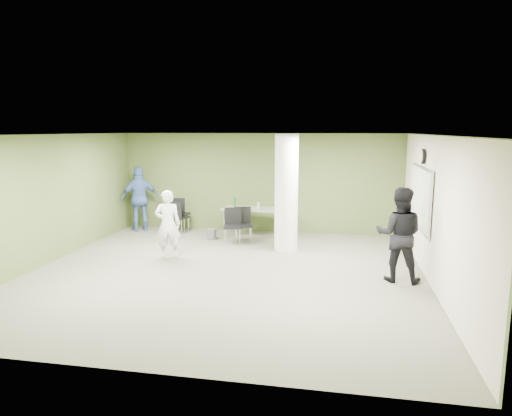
% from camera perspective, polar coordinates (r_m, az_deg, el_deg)
% --- Properties ---
extents(floor, '(8.00, 8.00, 0.00)m').
position_cam_1_polar(floor, '(9.49, -3.80, -8.02)').
color(floor, '#5A5847').
rests_on(floor, ground).
extents(ceiling, '(8.00, 8.00, 0.00)m').
position_cam_1_polar(ceiling, '(9.04, -4.00, 9.13)').
color(ceiling, white).
rests_on(ceiling, wall_back).
extents(wall_back, '(8.00, 2.80, 0.02)m').
position_cam_1_polar(wall_back, '(13.04, 0.48, 3.17)').
color(wall_back, '#4A5C2B').
rests_on(wall_back, floor).
extents(wall_left, '(0.02, 8.00, 2.80)m').
position_cam_1_polar(wall_left, '(10.87, -24.79, 0.94)').
color(wall_left, '#4A5C2B').
rests_on(wall_left, floor).
extents(wall_right_cream, '(0.02, 8.00, 2.80)m').
position_cam_1_polar(wall_right_cream, '(9.05, 21.46, -0.44)').
color(wall_right_cream, beige).
rests_on(wall_right_cream, floor).
extents(column, '(0.56, 0.56, 2.80)m').
position_cam_1_polar(column, '(10.93, 3.81, 1.87)').
color(column, silver).
rests_on(column, floor).
extents(whiteboard, '(0.05, 2.30, 1.30)m').
position_cam_1_polar(whiteboard, '(10.19, 19.82, 1.30)').
color(whiteboard, silver).
rests_on(whiteboard, wall_right_cream).
extents(wall_clock, '(0.06, 0.32, 0.32)m').
position_cam_1_polar(wall_clock, '(10.11, 20.10, 6.07)').
color(wall_clock, black).
rests_on(wall_clock, wall_right_cream).
extents(folding_table, '(1.71, 0.86, 1.04)m').
position_cam_1_polar(folding_table, '(12.45, -0.37, -0.23)').
color(folding_table, gray).
rests_on(folding_table, floor).
extents(wastebasket, '(0.25, 0.25, 0.29)m').
position_cam_1_polar(wastebasket, '(12.26, -5.54, -3.27)').
color(wastebasket, '#4C4C4C').
rests_on(wastebasket, floor).
extents(chair_back_left, '(0.53, 0.53, 0.92)m').
position_cam_1_polar(chair_back_left, '(13.02, -9.81, -0.84)').
color(chair_back_left, black).
rests_on(chair_back_left, floor).
extents(chair_back_right, '(0.50, 0.50, 0.99)m').
position_cam_1_polar(chair_back_right, '(13.26, -9.67, -0.43)').
color(chair_back_right, black).
rests_on(chair_back_right, floor).
extents(chair_table_left, '(0.53, 0.53, 0.91)m').
position_cam_1_polar(chair_table_left, '(11.79, -2.93, -1.85)').
color(chair_table_left, black).
rests_on(chair_table_left, floor).
extents(chair_table_right, '(0.56, 0.56, 0.90)m').
position_cam_1_polar(chair_table_right, '(11.92, -1.64, -1.71)').
color(chair_table_right, black).
rests_on(chair_table_right, floor).
extents(woman_white, '(0.66, 0.53, 1.56)m').
position_cam_1_polar(woman_white, '(10.54, -10.96, -1.99)').
color(woman_white, white).
rests_on(woman_white, floor).
extents(man_black, '(0.98, 0.81, 1.83)m').
position_cam_1_polar(man_black, '(9.15, 17.45, -3.20)').
color(man_black, black).
rests_on(man_black, floor).
extents(man_blue, '(1.16, 0.98, 1.87)m').
position_cam_1_polar(man_blue, '(13.55, -14.29, 1.12)').
color(man_blue, '#4363A6').
rests_on(man_blue, floor).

